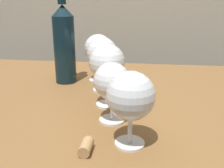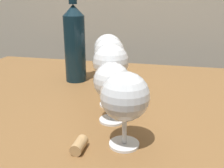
# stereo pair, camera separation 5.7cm
# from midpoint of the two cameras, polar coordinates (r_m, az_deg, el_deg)

# --- Properties ---
(dining_table) EXTENTS (1.18, 0.77, 0.74)m
(dining_table) POSITION_cam_midpoint_polar(r_m,az_deg,el_deg) (0.81, 0.95, -9.28)
(dining_table) COLOR brown
(dining_table) RESTS_ON ground_plane
(wine_glass_white) EXTENTS (0.09, 0.09, 0.15)m
(wine_glass_white) POSITION_cam_midpoint_polar(r_m,az_deg,el_deg) (0.47, 6.31, -2.82)
(wine_glass_white) COLOR white
(wine_glass_white) RESTS_ON dining_table
(wine_glass_rose) EXTENTS (0.08, 0.08, 0.14)m
(wine_glass_rose) POSITION_cam_midpoint_polar(r_m,az_deg,el_deg) (0.57, 2.87, 0.39)
(wine_glass_rose) COLOR white
(wine_glass_rose) RESTS_ON dining_table
(wine_glass_pinot) EXTENTS (0.09, 0.09, 0.16)m
(wine_glass_pinot) POSITION_cam_midpoint_polar(r_m,az_deg,el_deg) (0.65, 2.24, 4.68)
(wine_glass_pinot) COLOR white
(wine_glass_pinot) RESTS_ON dining_table
(wine_glass_amber) EXTENTS (0.09, 0.09, 0.16)m
(wine_glass_amber) POSITION_cam_midpoint_polar(r_m,az_deg,el_deg) (0.76, 1.52, 6.65)
(wine_glass_amber) COLOR white
(wine_glass_amber) RESTS_ON dining_table
(wine_glass_chardonnay) EXTENTS (0.09, 0.09, 0.16)m
(wine_glass_chardonnay) POSITION_cam_midpoint_polar(r_m,az_deg,el_deg) (0.86, 1.07, 7.64)
(wine_glass_chardonnay) COLOR white
(wine_glass_chardonnay) RESTS_ON dining_table
(wine_bottle) EXTENTS (0.07, 0.07, 0.32)m
(wine_bottle) POSITION_cam_midpoint_polar(r_m,az_deg,el_deg) (0.86, -6.27, 9.11)
(wine_bottle) COLOR #0F232D
(wine_bottle) RESTS_ON dining_table
(cork) EXTENTS (0.02, 0.04, 0.02)m
(cork) POSITION_cam_midpoint_polar(r_m,az_deg,el_deg) (0.49, -3.81, -13.27)
(cork) COLOR tan
(cork) RESTS_ON dining_table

